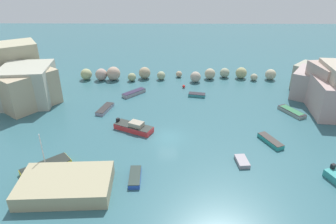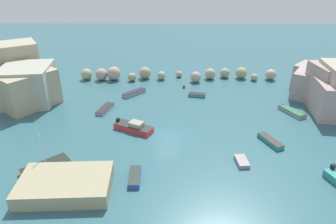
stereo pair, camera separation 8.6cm
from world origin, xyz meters
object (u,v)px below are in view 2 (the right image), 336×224
moored_boat_0 (134,127)px  moored_boat_1 (46,167)px  channel_buoy (184,86)px  moored_boat_2 (270,141)px  stone_dock (66,185)px  moored_boat_7 (197,95)px  moored_boat_3 (242,161)px  moored_boat_5 (292,112)px  moored_boat_6 (105,109)px  moored_boat_8 (134,93)px  moored_boat_9 (135,177)px

moored_boat_0 → moored_boat_1: moored_boat_1 is taller
channel_buoy → moored_boat_2: bearing=-60.8°
stone_dock → moored_boat_7: size_ratio=2.94×
channel_buoy → moored_boat_3: bearing=-75.7°
moored_boat_3 → moored_boat_7: size_ratio=0.79×
moored_boat_3 → moored_boat_5: moored_boat_5 is taller
moored_boat_6 → stone_dock: bearing=14.2°
stone_dock → channel_buoy: bearing=65.2°
moored_boat_0 → moored_boat_3: bearing=-2.8°
moored_boat_1 → moored_boat_2: 26.85m
moored_boat_8 → moored_boat_1: bearing=24.2°
stone_dock → moored_boat_7: stone_dock is taller
moored_boat_2 → moored_boat_8: (-18.92, 15.20, 0.02)m
channel_buoy → moored_boat_1: 28.89m
moored_boat_6 → moored_boat_9: 17.42m
moored_boat_6 → moored_boat_8: 7.27m
moored_boat_5 → moored_boat_9: 26.89m
channel_buoy → moored_boat_1: size_ratio=0.11×
moored_boat_7 → moored_boat_8: bearing=8.0°
moored_boat_9 → channel_buoy: bearing=-15.5°
moored_boat_0 → moored_boat_3: size_ratio=2.33×
moored_boat_9 → stone_dock: bearing=103.7°
moored_boat_1 → moored_boat_9: 10.05m
moored_boat_0 → moored_boat_5: (23.19, 5.38, -0.21)m
stone_dock → channel_buoy: stone_dock is taller
moored_boat_3 → moored_boat_9: bearing=98.4°
moored_boat_7 → moored_boat_8: size_ratio=0.75×
moored_boat_6 → moored_boat_9: bearing=36.4°
moored_boat_7 → moored_boat_9: 23.27m
moored_boat_5 → moored_boat_0: bearing=75.9°
moored_boat_0 → moored_boat_6: moored_boat_0 is taller
moored_boat_5 → moored_boat_8: moored_boat_8 is taller
moored_boat_5 → moored_boat_7: size_ratio=1.50×
channel_buoy → moored_boat_1: moored_boat_1 is taller
moored_boat_0 → moored_boat_1: (-8.69, -8.65, -0.16)m
moored_boat_3 → stone_dock: bearing=99.1°
channel_buoy → moored_boat_2: (10.25, -18.37, 0.02)m
moored_boat_5 → moored_boat_9: moored_boat_5 is taller
moored_boat_2 → moored_boat_6: 24.41m
moored_boat_7 → channel_buoy: bearing=-49.8°
channel_buoy → moored_boat_8: (-8.67, -3.16, 0.04)m
channel_buoy → moored_boat_7: 4.32m
stone_dock → moored_boat_8: 24.63m
moored_boat_3 → moored_boat_9: 12.20m
moored_boat_1 → moored_boat_8: (7.32, 20.90, -0.03)m
moored_boat_6 → moored_boat_5: bearing=103.6°
moored_boat_0 → moored_boat_9: size_ratio=1.64×
stone_dock → moored_boat_9: bearing=15.9°
moored_boat_7 → moored_boat_8: 10.78m
moored_boat_5 → moored_boat_9: bearing=98.1°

